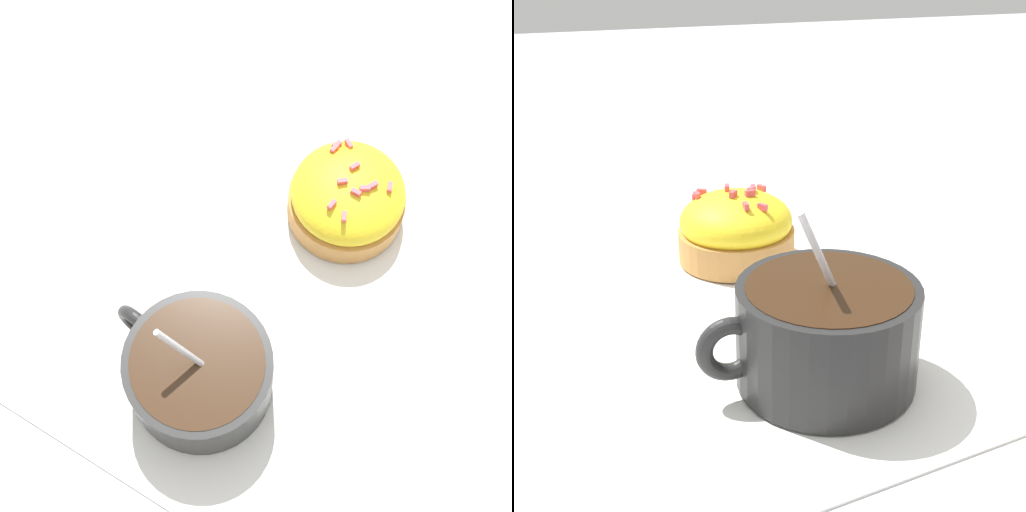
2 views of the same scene
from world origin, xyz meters
The scene contains 4 objects.
ground_plane centered at (0.00, 0.00, 0.00)m, with size 3.00×3.00×0.00m, color #B2B2B7.
paper_napkin centered at (0.00, 0.00, 0.00)m, with size 0.37×0.35×0.00m.
coffee_cup centered at (-0.08, -0.01, 0.03)m, with size 0.10×0.12×0.10m.
frosted_pastry centered at (0.08, -0.01, 0.03)m, with size 0.08×0.08×0.05m.
Camera 2 is at (-0.38, 0.12, 0.22)m, focal length 50.00 mm.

